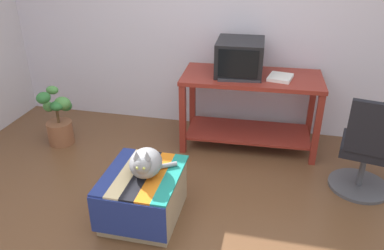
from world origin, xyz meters
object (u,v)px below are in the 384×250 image
(tv_monitor, at_px, (240,58))
(book, at_px, (280,77))
(office_chair, at_px, (367,153))
(desk, at_px, (250,99))
(keyboard, at_px, (239,79))
(cat, at_px, (146,163))
(potted_plant, at_px, (59,121))
(ottoman_with_blanket, at_px, (143,195))

(tv_monitor, height_order, book, tv_monitor)
(office_chair, bearing_deg, desk, -19.10)
(keyboard, distance_m, office_chair, 1.30)
(keyboard, relative_size, cat, 1.10)
(keyboard, height_order, cat, keyboard)
(potted_plant, bearing_deg, ottoman_with_blanket, -36.29)
(office_chair, bearing_deg, keyboard, -10.52)
(book, height_order, office_chair, office_chair)
(tv_monitor, height_order, office_chair, tv_monitor)
(book, bearing_deg, cat, -114.06)
(desk, relative_size, office_chair, 1.56)
(book, distance_m, cat, 1.63)
(ottoman_with_blanket, relative_size, office_chair, 0.77)
(ottoman_with_blanket, height_order, potted_plant, potted_plant)
(tv_monitor, bearing_deg, ottoman_with_blanket, -114.47)
(desk, bearing_deg, office_chair, -33.17)
(cat, xyz_separation_m, office_chair, (1.68, 0.74, -0.12))
(ottoman_with_blanket, bearing_deg, office_chair, 22.95)
(cat, bearing_deg, ottoman_with_blanket, 157.44)
(tv_monitor, height_order, ottoman_with_blanket, tv_monitor)
(keyboard, xyz_separation_m, book, (0.38, 0.11, 0.00))
(desk, bearing_deg, cat, -118.24)
(cat, relative_size, potted_plant, 0.57)
(book, distance_m, ottoman_with_blanket, 1.72)
(tv_monitor, xyz_separation_m, office_chair, (1.16, -0.65, -0.55))
(potted_plant, bearing_deg, cat, -35.75)
(keyboard, xyz_separation_m, office_chair, (1.14, -0.46, -0.40))
(tv_monitor, relative_size, cat, 1.43)
(book, distance_m, office_chair, 1.03)
(desk, relative_size, cat, 3.84)
(desk, relative_size, tv_monitor, 2.69)
(ottoman_with_blanket, distance_m, cat, 0.31)
(book, relative_size, potted_plant, 0.39)
(keyboard, bearing_deg, book, 8.35)
(keyboard, bearing_deg, office_chair, -29.85)
(ottoman_with_blanket, xyz_separation_m, potted_plant, (-1.25, 0.92, 0.07))
(keyboard, relative_size, book, 1.62)
(desk, relative_size, ottoman_with_blanket, 2.04)
(potted_plant, height_order, office_chair, office_chair)
(tv_monitor, distance_m, office_chair, 1.44)
(keyboard, distance_m, book, 0.40)
(office_chair, bearing_deg, book, -25.59)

